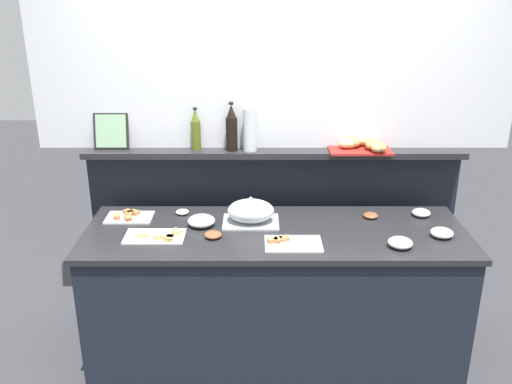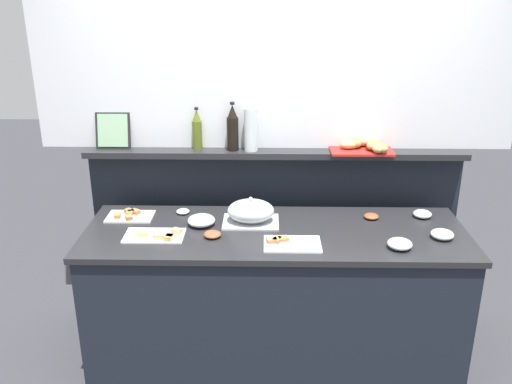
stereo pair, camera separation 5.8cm
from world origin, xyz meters
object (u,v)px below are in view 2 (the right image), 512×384
glass_bowl_large (201,221)px  glass_bowl_medium (422,214)px  bread_basket (364,145)px  wine_bottle_dark (233,129)px  olive_oil_bottle (197,130)px  sandwich_platter_rear (289,243)px  serving_cloche (251,212)px  condiment_bowl_dark (183,211)px  condiment_bowl_teal (212,234)px  condiment_bowl_red (371,216)px  glass_bowl_small (442,235)px  glass_bowl_extra (400,244)px  sandwich_platter_side (130,216)px  framed_picture (113,130)px  water_carafe (251,130)px  sandwich_platter_front (157,235)px

glass_bowl_large → glass_bowl_medium: glass_bowl_large is taller
glass_bowl_medium → bread_basket: 0.57m
wine_bottle_dark → olive_oil_bottle: size_ratio=1.14×
sandwich_platter_rear → serving_cloche: size_ratio=0.94×
condiment_bowl_dark → condiment_bowl_teal: size_ratio=0.83×
condiment_bowl_teal → condiment_bowl_red: size_ratio=1.10×
serving_cloche → olive_oil_bottle: (-0.36, 0.40, 0.40)m
glass_bowl_small → olive_oil_bottle: olive_oil_bottle is taller
glass_bowl_small → bread_basket: bread_basket is taller
glass_bowl_extra → wine_bottle_dark: bearing=143.8°
sandwich_platter_side → condiment_bowl_dark: bearing=11.4°
glass_bowl_medium → olive_oil_bottle: 1.53m
sandwich_platter_rear → bread_basket: (0.50, 0.66, 0.38)m
glass_bowl_large → condiment_bowl_dark: 0.23m
framed_picture → water_carafe: water_carafe is taller
sandwich_platter_front → glass_bowl_large: bearing=35.2°
sandwich_platter_front → condiment_bowl_teal: same height
serving_cloche → glass_bowl_large: size_ratio=2.05×
glass_bowl_extra → bread_basket: bread_basket is taller
serving_cloche → glass_bowl_medium: (1.07, 0.11, -0.05)m
glass_bowl_extra → condiment_bowl_teal: glass_bowl_extra is taller
sandwich_platter_rear → condiment_bowl_red: bearing=35.6°
glass_bowl_small → sandwich_platter_rear: bearing=-173.7°
glass_bowl_extra → condiment_bowl_teal: bearing=173.3°
glass_bowl_extra → framed_picture: size_ratio=0.57×
glass_bowl_extra → condiment_bowl_dark: size_ratio=1.65×
condiment_bowl_dark → glass_bowl_small: bearing=-12.3°
serving_cloche → olive_oil_bottle: bearing=132.2°
sandwich_platter_rear → bread_basket: 0.91m
wine_bottle_dark → glass_bowl_small: bearing=-24.8°
sandwich_platter_rear → glass_bowl_medium: 0.94m
glass_bowl_extra → water_carafe: size_ratio=0.50×
condiment_bowl_dark → water_carafe: water_carafe is taller
glass_bowl_medium → glass_bowl_large: bearing=-173.8°
glass_bowl_large → olive_oil_bottle: size_ratio=0.60×
glass_bowl_large → glass_bowl_medium: bearing=6.2°
sandwich_platter_front → olive_oil_bottle: bearing=73.6°
glass_bowl_extra → condiment_bowl_dark: (-1.27, 0.47, -0.01)m
glass_bowl_large → glass_bowl_medium: (1.37, 0.15, -0.01)m
glass_bowl_medium → water_carafe: bearing=166.4°
olive_oil_bottle → condiment_bowl_teal: bearing=-76.7°
serving_cloche → condiment_bowl_dark: (-0.44, 0.14, -0.06)m
bread_basket → wine_bottle_dark: bearing=179.4°
condiment_bowl_red → glass_bowl_small: bearing=-37.9°
sandwich_platter_front → glass_bowl_medium: bearing=11.2°
condiment_bowl_dark → olive_oil_bottle: size_ratio=0.30×
sandwich_platter_side → framed_picture: 0.59m
serving_cloche → glass_bowl_small: serving_cloche is taller
serving_cloche → wine_bottle_dark: size_ratio=1.08×
glass_bowl_small → wine_bottle_dark: wine_bottle_dark is taller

